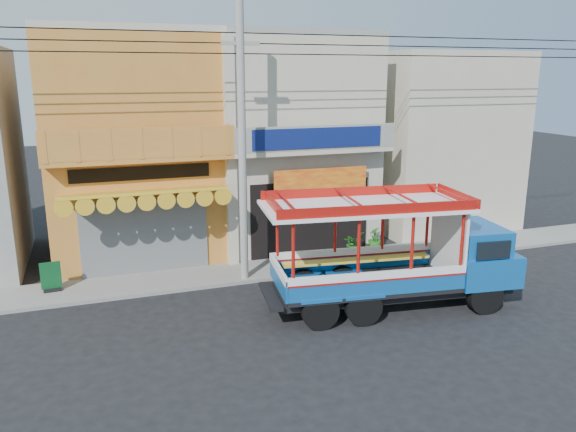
% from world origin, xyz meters
% --- Properties ---
extents(ground, '(90.00, 90.00, 0.00)m').
position_xyz_m(ground, '(0.00, 0.00, 0.00)').
color(ground, black).
rests_on(ground, ground).
extents(sidewalk, '(30.00, 2.00, 0.12)m').
position_xyz_m(sidewalk, '(0.00, 4.00, 0.06)').
color(sidewalk, slate).
rests_on(sidewalk, ground).
extents(shophouse_left, '(6.00, 7.50, 8.24)m').
position_xyz_m(shophouse_left, '(-4.00, 7.96, 4.11)').
color(shophouse_left, '#C1752A').
rests_on(shophouse_left, ground).
extents(shophouse_right, '(6.00, 6.75, 8.24)m').
position_xyz_m(shophouse_right, '(2.00, 7.96, 4.11)').
color(shophouse_right, '#BCAC9A').
rests_on(shophouse_right, ground).
extents(party_pilaster, '(0.35, 0.30, 8.00)m').
position_xyz_m(party_pilaster, '(-1.00, 4.85, 4.00)').
color(party_pilaster, '#BCAC9A').
rests_on(party_pilaster, ground).
extents(filler_building_right, '(6.00, 6.00, 7.60)m').
position_xyz_m(filler_building_right, '(9.00, 8.00, 3.80)').
color(filler_building_right, '#BCAC9A').
rests_on(filler_building_right, ground).
extents(utility_pole, '(28.00, 0.26, 9.00)m').
position_xyz_m(utility_pole, '(-0.85, 3.30, 5.03)').
color(utility_pole, gray).
rests_on(utility_pole, ground).
extents(songthaew_truck, '(7.60, 3.30, 3.43)m').
position_xyz_m(songthaew_truck, '(3.02, -0.30, 1.65)').
color(songthaew_truck, black).
rests_on(songthaew_truck, ground).
extents(green_sign, '(0.62, 0.33, 0.94)m').
position_xyz_m(green_sign, '(-6.99, 4.16, 0.52)').
color(green_sign, black).
rests_on(green_sign, sidewalk).
extents(potted_plant_a, '(1.01, 0.96, 0.87)m').
position_xyz_m(potted_plant_a, '(3.52, 4.39, 0.55)').
color(potted_plant_a, '#225F1B').
rests_on(potted_plant_a, sidewalk).
extents(potted_plant_c, '(0.65, 0.65, 0.88)m').
position_xyz_m(potted_plant_c, '(4.56, 4.65, 0.56)').
color(potted_plant_c, '#225F1B').
rests_on(potted_plant_c, sidewalk).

